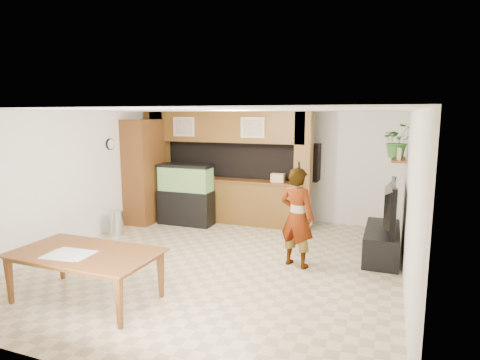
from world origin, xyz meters
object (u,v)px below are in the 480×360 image
at_px(television, 384,205).
at_px(person, 297,217).
at_px(pantry_cabinet, 145,171).
at_px(dining_table, 84,277).
at_px(aquarium, 186,195).

distance_m(television, person, 1.65).
distance_m(pantry_cabinet, dining_table, 4.29).
bearing_deg(person, pantry_cabinet, -2.66).
distance_m(television, dining_table, 5.01).
distance_m(aquarium, person, 3.42).
height_order(pantry_cabinet, television, pantry_cabinet).
distance_m(aquarium, television, 4.38).
xyz_separation_m(pantry_cabinet, dining_table, (1.62, -3.87, -0.86)).
relative_size(television, dining_table, 0.74).
bearing_deg(aquarium, person, -29.47).
distance_m(pantry_cabinet, aquarium, 1.16).
distance_m(pantry_cabinet, person, 4.32).
bearing_deg(television, pantry_cabinet, 82.91).
distance_m(person, dining_table, 3.38).
relative_size(pantry_cabinet, aquarium, 1.72).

